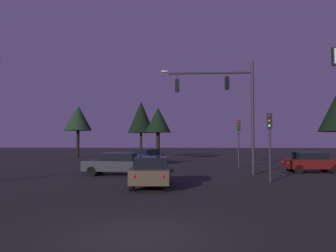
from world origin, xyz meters
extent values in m
plane|color=black|center=(0.00, 24.50, 0.00)|extent=(168.00, 168.00, 0.00)
cylinder|color=#232326|center=(5.87, 14.89, 3.96)|extent=(0.20, 0.20, 7.92)
cylinder|color=#232326|center=(2.94, 14.91, 7.14)|extent=(5.86, 0.17, 0.14)
ellipsoid|color=#F4EACC|center=(-0.29, 14.92, 7.29)|extent=(0.56, 0.28, 0.16)
cylinder|color=#232326|center=(4.11, 14.90, 7.00)|extent=(0.05, 0.05, 0.28)
cube|color=black|center=(4.11, 14.90, 6.41)|extent=(0.30, 0.24, 0.90)
sphere|color=red|center=(4.11, 15.04, 6.69)|extent=(0.18, 0.18, 0.18)
sphere|color=#56380C|center=(4.11, 15.04, 6.41)|extent=(0.18, 0.18, 0.18)
sphere|color=#0C4219|center=(4.11, 15.04, 6.13)|extent=(0.18, 0.18, 0.18)
cylinder|color=#232326|center=(0.60, 14.92, 6.92)|extent=(0.05, 0.05, 0.42)
cube|color=black|center=(0.60, 14.92, 6.26)|extent=(0.30, 0.24, 0.90)
sphere|color=red|center=(0.60, 15.06, 6.54)|extent=(0.18, 0.18, 0.18)
sphere|color=#56380C|center=(0.60, 15.06, 6.26)|extent=(0.18, 0.18, 0.18)
sphere|color=#0C4219|center=(0.60, 15.06, 5.98)|extent=(0.18, 0.18, 0.18)
cylinder|color=#232326|center=(5.95, 10.72, 1.50)|extent=(0.12, 0.12, 3.01)
cube|color=black|center=(5.95, 10.72, 3.46)|extent=(0.35, 0.31, 0.90)
sphere|color=#4C0A0A|center=(5.91, 10.59, 3.74)|extent=(0.18, 0.18, 0.18)
sphere|color=#56380C|center=(5.91, 10.59, 3.46)|extent=(0.18, 0.18, 0.18)
sphere|color=#1EE04C|center=(5.91, 10.59, 3.18)|extent=(0.18, 0.18, 0.18)
cylinder|color=#232326|center=(5.68, 19.89, 1.60)|extent=(0.12, 0.12, 3.20)
cube|color=black|center=(5.68, 19.89, 3.65)|extent=(0.36, 0.32, 0.90)
sphere|color=red|center=(5.64, 19.76, 3.93)|extent=(0.18, 0.18, 0.18)
sphere|color=#56380C|center=(5.64, 19.76, 3.65)|extent=(0.18, 0.18, 0.18)
sphere|color=#0C4219|center=(5.64, 19.76, 3.37)|extent=(0.18, 0.18, 0.18)
cube|color=#473828|center=(-0.54, 8.56, 0.66)|extent=(1.99, 4.30, 0.68)
cube|color=black|center=(-0.54, 8.41, 1.26)|extent=(1.66, 2.34, 0.52)
cylinder|color=black|center=(-1.41, 9.93, 0.32)|extent=(0.22, 0.65, 0.64)
cylinder|color=black|center=(0.23, 9.99, 0.32)|extent=(0.22, 0.65, 0.64)
cylinder|color=black|center=(-1.31, 7.13, 0.32)|extent=(0.22, 0.65, 0.64)
cylinder|color=black|center=(0.33, 7.19, 0.32)|extent=(0.22, 0.65, 0.64)
sphere|color=red|center=(-1.11, 6.41, 0.76)|extent=(0.14, 0.14, 0.14)
sphere|color=red|center=(0.18, 6.45, 0.76)|extent=(0.14, 0.14, 0.14)
cube|color=#4C0F0F|center=(10.47, 16.56, 0.66)|extent=(4.00, 2.00, 0.68)
cube|color=black|center=(10.32, 16.55, 1.26)|extent=(2.19, 1.65, 0.52)
cylinder|color=black|center=(11.71, 17.42, 0.32)|extent=(0.65, 0.24, 0.64)
cylinder|color=black|center=(11.80, 15.84, 0.32)|extent=(0.65, 0.24, 0.64)
cylinder|color=black|center=(9.14, 17.27, 0.32)|extent=(0.65, 0.24, 0.64)
cylinder|color=black|center=(9.23, 15.69, 0.32)|extent=(0.65, 0.24, 0.64)
sphere|color=red|center=(8.47, 17.07, 0.76)|extent=(0.14, 0.14, 0.14)
sphere|color=red|center=(8.55, 15.82, 0.76)|extent=(0.14, 0.14, 0.14)
cube|color=#232328|center=(-3.56, 13.94, 0.66)|extent=(4.39, 2.11, 0.68)
cube|color=black|center=(-3.41, 13.93, 1.26)|extent=(2.41, 1.71, 0.52)
cylinder|color=black|center=(-5.02, 13.26, 0.32)|extent=(0.65, 0.25, 0.64)
cylinder|color=black|center=(-4.90, 14.84, 0.32)|extent=(0.65, 0.25, 0.64)
cylinder|color=black|center=(-2.22, 13.05, 0.32)|extent=(0.65, 0.25, 0.64)
cylinder|color=black|center=(-2.10, 14.63, 0.32)|extent=(0.65, 0.25, 0.64)
sphere|color=red|center=(-1.47, 13.16, 0.76)|extent=(0.14, 0.14, 0.14)
sphere|color=red|center=(-1.38, 14.40, 0.76)|extent=(0.14, 0.14, 0.14)
cube|color=#0F1947|center=(-2.96, 25.06, 0.66)|extent=(4.21, 4.27, 0.68)
cube|color=black|center=(-2.86, 24.95, 1.26)|extent=(2.70, 2.72, 0.52)
cylinder|color=black|center=(-4.51, 25.46, 0.32)|extent=(0.59, 0.60, 0.64)
cylinder|color=black|center=(-3.31, 26.62, 0.32)|extent=(0.59, 0.60, 0.64)
cylinder|color=black|center=(-2.62, 23.50, 0.32)|extent=(0.59, 0.60, 0.64)
cylinder|color=black|center=(-1.42, 24.65, 0.32)|extent=(0.59, 0.60, 0.64)
sphere|color=red|center=(-1.99, 23.11, 0.76)|extent=(0.14, 0.14, 0.14)
sphere|color=red|center=(-1.05, 24.01, 0.76)|extent=(0.14, 0.14, 0.14)
cylinder|color=black|center=(-14.04, 37.18, 1.93)|extent=(0.42, 0.42, 3.86)
cone|color=black|center=(-14.04, 37.18, 5.61)|extent=(3.90, 3.90, 3.51)
cylinder|color=black|center=(-2.16, 31.31, 1.70)|extent=(0.46, 0.46, 3.40)
cone|color=black|center=(-2.16, 31.31, 4.92)|extent=(3.14, 3.14, 3.03)
cylinder|color=black|center=(-4.94, 36.39, 1.75)|extent=(0.32, 0.32, 3.49)
cone|color=black|center=(-4.94, 36.39, 5.67)|extent=(3.60, 3.60, 4.36)
camera|label=1|loc=(1.17, -7.92, 2.31)|focal=34.65mm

